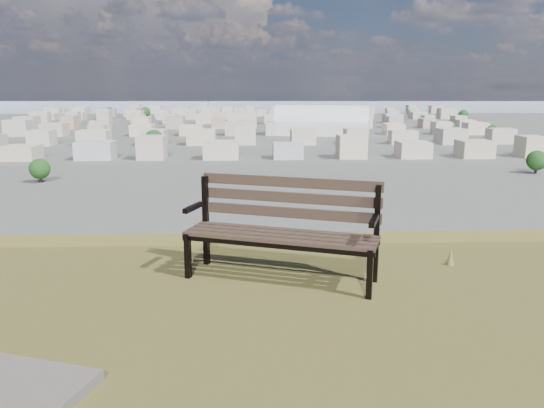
{
  "coord_description": "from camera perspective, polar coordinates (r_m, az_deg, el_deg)",
  "views": [
    {
      "loc": [
        0.36,
        -1.93,
        26.8
      ],
      "look_at": [
        0.62,
        4.84,
        25.3
      ],
      "focal_mm": 35.0,
      "sensor_mm": 36.0,
      "label": 1
    }
  ],
  "objects": [
    {
      "name": "arena",
      "position": [
        305.77,
        5.36,
        8.39
      ],
      "size": [
        55.51,
        32.17,
        22.01
      ],
      "rotation": [
        0.0,
        0.0,
        -0.21
      ],
      "color": "silver",
      "rests_on": "ground"
    },
    {
      "name": "city_blocks",
      "position": [
        397.06,
        -2.31,
        9.12
      ],
      "size": [
        395.0,
        361.0,
        7.0
      ],
      "color": "beige",
      "rests_on": "ground"
    },
    {
      "name": "park_bench",
      "position": [
        5.03,
        1.24,
        -2.09
      ],
      "size": [
        1.89,
        1.15,
        0.94
      ],
      "rotation": [
        0.0,
        0.0,
        -0.34
      ],
      "color": "#412E25",
      "rests_on": "hilltop_mesa"
    },
    {
      "name": "city_trees",
      "position": [
        322.79,
        -7.06,
        8.5
      ],
      "size": [
        406.52,
        387.2,
        9.98
      ],
      "color": "#332019",
      "rests_on": "ground"
    },
    {
      "name": "bay_water",
      "position": [
        902.33,
        -2.3,
        10.79
      ],
      "size": [
        2400.0,
        700.0,
        0.12
      ],
      "primitive_type": "cube",
      "color": "#808DA3",
      "rests_on": "ground"
    },
    {
      "name": "far_hills",
      "position": [
        1406.19,
        -4.85,
        12.4
      ],
      "size": [
        2050.0,
        340.0,
        60.0
      ],
      "color": "#929FB6",
      "rests_on": "ground"
    }
  ]
}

